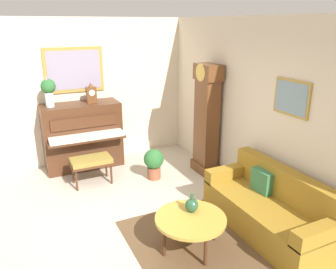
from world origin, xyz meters
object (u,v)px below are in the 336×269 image
at_px(piano_bench, 91,162).
at_px(coffee_table, 191,220).
at_px(couch, 270,209).
at_px(green_jug, 192,205).
at_px(flower_vase, 48,89).
at_px(piano, 83,136).
at_px(grandfather_clock, 206,123).
at_px(potted_plant, 154,162).
at_px(mantel_clock, 91,94).

height_order(piano_bench, coffee_table, piano_bench).
bearing_deg(couch, green_jug, -102.58).
height_order(couch, flower_vase, flower_vase).
bearing_deg(piano, flower_vase, -89.73).
distance_m(grandfather_clock, flower_vase, 2.88).
distance_m(piano_bench, grandfather_clock, 2.17).
bearing_deg(coffee_table, green_jug, 145.88).
bearing_deg(potted_plant, couch, 20.12).
height_order(coffee_table, flower_vase, flower_vase).
bearing_deg(couch, potted_plant, -159.88).
bearing_deg(coffee_table, piano, -168.52).
xyz_separation_m(coffee_table, flower_vase, (-3.10, -1.16, 1.17)).
distance_m(mantel_clock, flower_vase, 0.76).
bearing_deg(green_jug, grandfather_clock, 143.71).
bearing_deg(mantel_clock, green_jug, 9.33).
relative_size(mantel_clock, green_jug, 1.58).
bearing_deg(flower_vase, grandfather_clock, 64.28).
distance_m(couch, coffee_table, 1.17).
distance_m(piano_bench, green_jug, 2.31).
relative_size(flower_vase, green_jug, 2.42).
height_order(flower_vase, green_jug, flower_vase).
bearing_deg(mantel_clock, potted_plant, 35.80).
height_order(piano, couch, piano).
xyz_separation_m(couch, green_jug, (-0.24, -1.08, 0.21)).
height_order(grandfather_clock, flower_vase, grandfather_clock).
relative_size(grandfather_clock, coffee_table, 2.31).
bearing_deg(piano_bench, green_jug, 19.18).
height_order(piano_bench, potted_plant, potted_plant).
bearing_deg(couch, flower_vase, -144.30).
height_order(coffee_table, mantel_clock, mantel_clock).
height_order(grandfather_clock, coffee_table, grandfather_clock).
xyz_separation_m(piano, coffee_table, (3.11, 0.63, -0.23)).
bearing_deg(piano_bench, grandfather_clock, 78.54).
xyz_separation_m(grandfather_clock, couch, (2.01, -0.22, -0.65)).
xyz_separation_m(grandfather_clock, mantel_clock, (-1.22, -1.79, 0.47)).
xyz_separation_m(piano, potted_plant, (1.09, 1.01, -0.31)).
xyz_separation_m(couch, coffee_table, (-0.12, -1.16, 0.09)).
xyz_separation_m(couch, flower_vase, (-3.23, -2.32, 1.26)).
bearing_deg(green_jug, potted_plant, 171.09).
height_order(piano_bench, couch, couch).
relative_size(mantel_clock, flower_vase, 0.66).
relative_size(coffee_table, green_jug, 3.67).
bearing_deg(coffee_table, piano_bench, -163.58).
relative_size(piano, mantel_clock, 3.79).
xyz_separation_m(piano_bench, coffee_table, (2.30, 0.68, -0.00)).
bearing_deg(piano, coffee_table, 11.48).
xyz_separation_m(piano_bench, green_jug, (2.18, 0.76, 0.12)).
height_order(couch, mantel_clock, mantel_clock).
distance_m(flower_vase, green_jug, 3.40).
relative_size(piano_bench, green_jug, 2.92).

